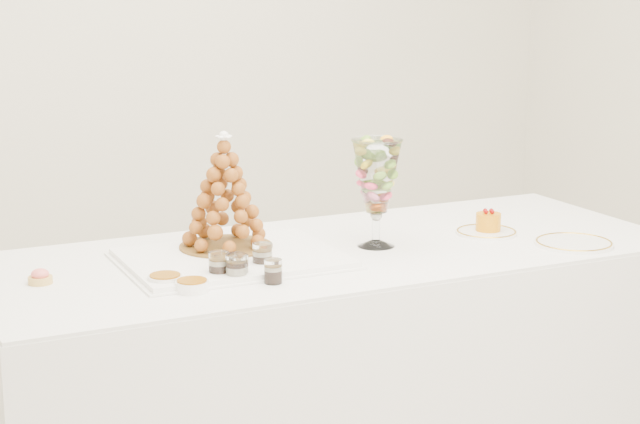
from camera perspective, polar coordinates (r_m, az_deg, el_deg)
buffet_table at (r=3.40m, az=0.78°, el=-8.64°), size 2.17×0.93×0.81m
lace_tray at (r=3.14m, az=-4.69°, el=-2.49°), size 0.63×0.49×0.02m
macaron_vase at (r=3.27m, az=3.04°, el=1.85°), size 0.15×0.15×0.33m
cake_plate at (r=3.50m, az=8.86°, el=-1.08°), size 0.20×0.20×0.01m
spare_plate at (r=3.41m, az=13.38°, el=-1.64°), size 0.24×0.24×0.01m
pink_tart at (r=3.01m, az=-14.70°, el=-3.39°), size 0.07×0.07×0.04m
verrine_a at (r=2.96m, az=-5.41°, el=-2.87°), size 0.07×0.07×0.08m
verrine_b at (r=2.96m, az=-4.34°, el=-2.95°), size 0.05×0.05×0.07m
verrine_c at (r=3.05m, az=-3.09°, el=-2.38°), size 0.06×0.06×0.08m
verrine_d at (r=2.94m, az=-4.49°, el=-2.98°), size 0.06×0.06×0.08m
verrine_e at (r=2.92m, az=-2.52°, el=-3.18°), size 0.05×0.05×0.07m
ramekin_back at (r=2.92m, az=-8.26°, el=-3.66°), size 0.09×0.09×0.03m
ramekin_front at (r=2.87m, az=-6.84°, el=-3.95°), size 0.09×0.09×0.03m
croquembouche at (r=3.19m, az=-5.10°, el=1.10°), size 0.28×0.28×0.35m
mousse_cake at (r=3.51m, az=8.97°, el=-0.51°), size 0.08×0.08×0.07m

